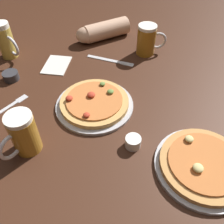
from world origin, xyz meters
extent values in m
cube|color=#3D2114|center=(0.00, 0.00, -0.01)|extent=(2.40, 2.40, 0.03)
cylinder|color=#B2B2B7|center=(0.26, -0.23, 0.01)|extent=(0.29, 0.29, 0.01)
cylinder|color=tan|center=(0.26, -0.23, 0.02)|extent=(0.26, 0.26, 0.02)
cylinder|color=#C67038|center=(0.26, -0.23, 0.03)|extent=(0.21, 0.21, 0.01)
ellipsoid|color=#DBC67A|center=(0.23, -0.16, 0.04)|extent=(0.03, 0.03, 0.01)
ellipsoid|color=#DBC67A|center=(0.23, -0.26, 0.04)|extent=(0.03, 0.03, 0.02)
cylinder|color=#B2B2B7|center=(-0.06, 0.05, 0.01)|extent=(0.29, 0.29, 0.01)
cylinder|color=tan|center=(-0.06, 0.05, 0.02)|extent=(0.26, 0.26, 0.02)
cylinder|color=#C67038|center=(-0.06, 0.05, 0.03)|extent=(0.21, 0.21, 0.01)
ellipsoid|color=#B73823|center=(-0.09, -0.03, 0.04)|extent=(0.02, 0.02, 0.01)
ellipsoid|color=olive|center=(-0.03, 0.13, 0.04)|extent=(0.02, 0.02, 0.01)
ellipsoid|color=#B73823|center=(-0.15, 0.06, 0.04)|extent=(0.03, 0.03, 0.01)
ellipsoid|color=#B73823|center=(-0.07, 0.07, 0.04)|extent=(0.03, 0.03, 0.01)
ellipsoid|color=olive|center=(0.00, 0.09, 0.04)|extent=(0.02, 0.02, 0.01)
cylinder|color=#9E6619|center=(0.19, 0.41, 0.06)|extent=(0.09, 0.09, 0.13)
cylinder|color=white|center=(0.19, 0.41, 0.13)|extent=(0.08, 0.08, 0.01)
torus|color=silver|center=(0.24, 0.41, 0.06)|extent=(0.08, 0.01, 0.08)
cylinder|color=gold|center=(-0.46, 0.42, 0.07)|extent=(0.07, 0.07, 0.14)
cylinder|color=white|center=(-0.46, 0.42, 0.15)|extent=(0.07, 0.07, 0.02)
torus|color=silver|center=(-0.42, 0.39, 0.07)|extent=(0.07, 0.07, 0.09)
cylinder|color=#B27A23|center=(-0.28, -0.12, 0.07)|extent=(0.08, 0.08, 0.13)
cylinder|color=white|center=(-0.28, -0.12, 0.14)|extent=(0.08, 0.08, 0.01)
torus|color=silver|center=(-0.31, -0.17, 0.07)|extent=(0.06, 0.08, 0.09)
cylinder|color=white|center=(0.06, -0.14, 0.02)|extent=(0.05, 0.05, 0.04)
cylinder|color=#333338|center=(-0.41, 0.24, 0.02)|extent=(0.07, 0.07, 0.03)
cube|color=silver|center=(-0.23, 0.33, 0.00)|extent=(0.14, 0.17, 0.01)
cube|color=silver|center=(-0.35, 0.12, 0.00)|extent=(0.05, 0.05, 0.00)
cube|color=silver|center=(-0.01, 0.36, 0.00)|extent=(0.17, 0.09, 0.01)
cube|color=silver|center=(0.09, 0.32, 0.00)|extent=(0.06, 0.05, 0.00)
cylinder|color=tan|center=(0.01, 0.57, 0.04)|extent=(0.25, 0.18, 0.09)
ellipsoid|color=tan|center=(-0.10, 0.52, 0.04)|extent=(0.10, 0.08, 0.08)
camera|label=1|loc=(-0.04, -0.60, 0.64)|focal=38.78mm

